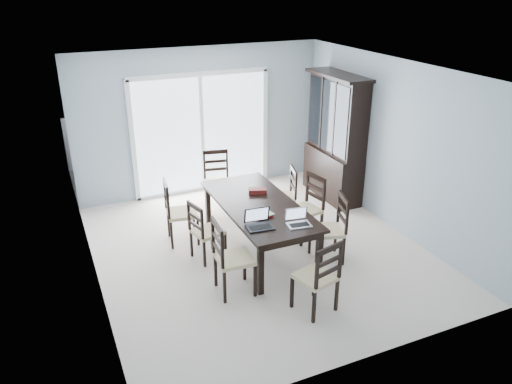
% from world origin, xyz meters
% --- Properties ---
extents(floor, '(5.00, 5.00, 0.00)m').
position_xyz_m(floor, '(0.00, 0.00, 0.00)').
color(floor, silver).
rests_on(floor, ground).
extents(ceiling, '(5.00, 5.00, 0.00)m').
position_xyz_m(ceiling, '(0.00, 0.00, 2.60)').
color(ceiling, white).
rests_on(ceiling, back_wall).
extents(back_wall, '(4.50, 0.02, 2.60)m').
position_xyz_m(back_wall, '(0.00, 2.50, 1.30)').
color(back_wall, '#94A6B1').
rests_on(back_wall, floor).
extents(wall_left, '(0.02, 5.00, 2.60)m').
position_xyz_m(wall_left, '(-2.25, 0.00, 1.30)').
color(wall_left, '#94A6B1').
rests_on(wall_left, floor).
extents(wall_right, '(0.02, 5.00, 2.60)m').
position_xyz_m(wall_right, '(2.25, 0.00, 1.30)').
color(wall_right, '#94A6B1').
rests_on(wall_right, floor).
extents(balcony, '(4.50, 2.00, 0.10)m').
position_xyz_m(balcony, '(0.00, 3.50, -0.05)').
color(balcony, gray).
rests_on(balcony, ground).
extents(railing, '(4.50, 0.06, 1.10)m').
position_xyz_m(railing, '(0.00, 4.50, 0.55)').
color(railing, '#99999E').
rests_on(railing, balcony).
extents(dining_table, '(1.00, 2.20, 0.75)m').
position_xyz_m(dining_table, '(0.00, 0.00, 0.67)').
color(dining_table, black).
rests_on(dining_table, floor).
extents(china_hutch, '(0.50, 1.38, 2.20)m').
position_xyz_m(china_hutch, '(2.02, 1.25, 1.07)').
color(china_hutch, black).
rests_on(china_hutch, floor).
extents(sliding_door, '(2.52, 0.05, 2.18)m').
position_xyz_m(sliding_door, '(0.00, 2.48, 1.09)').
color(sliding_door, silver).
rests_on(sliding_door, floor).
extents(chair_left_near, '(0.47, 0.46, 1.16)m').
position_xyz_m(chair_left_near, '(-0.79, -0.81, 0.61)').
color(chair_left_near, black).
rests_on(chair_left_near, floor).
extents(chair_left_mid, '(0.47, 0.46, 1.02)m').
position_xyz_m(chair_left_mid, '(-0.82, 0.07, 0.54)').
color(chair_left_mid, black).
rests_on(chair_left_mid, floor).
extents(chair_left_far, '(0.50, 0.48, 1.14)m').
position_xyz_m(chair_left_far, '(-1.01, 0.73, 0.60)').
color(chair_left_far, black).
rests_on(chair_left_far, floor).
extents(chair_right_near, '(0.53, 0.52, 1.12)m').
position_xyz_m(chair_right_near, '(0.86, -0.64, 0.59)').
color(chair_right_near, black).
rests_on(chair_right_near, floor).
extents(chair_right_mid, '(0.51, 0.50, 1.13)m').
position_xyz_m(chair_right_mid, '(0.88, 0.09, 0.60)').
color(chair_right_mid, black).
rests_on(chair_right_mid, floor).
extents(chair_right_far, '(0.49, 0.48, 1.04)m').
position_xyz_m(chair_right_far, '(0.81, 0.69, 0.55)').
color(chair_right_far, black).
rests_on(chair_right_far, floor).
extents(chair_end_near, '(0.51, 0.52, 1.10)m').
position_xyz_m(chair_end_near, '(0.06, -1.63, 0.58)').
color(chair_end_near, black).
rests_on(chair_end_near, floor).
extents(chair_end_far, '(0.51, 0.52, 1.14)m').
position_xyz_m(chair_end_far, '(-0.02, 1.67, 0.60)').
color(chair_end_far, black).
rests_on(chair_end_far, floor).
extents(laptop_dark, '(0.36, 0.27, 0.23)m').
position_xyz_m(laptop_dark, '(-0.28, -0.68, 0.81)').
color(laptop_dark, black).
rests_on(laptop_dark, dining_table).
extents(laptop_silver, '(0.33, 0.25, 0.21)m').
position_xyz_m(laptop_silver, '(0.20, -0.82, 0.80)').
color(laptop_silver, '#B8B8BA').
rests_on(laptop_silver, dining_table).
extents(book_stack, '(0.27, 0.23, 0.04)m').
position_xyz_m(book_stack, '(-0.11, -0.39, 0.77)').
color(book_stack, maroon).
rests_on(book_stack, dining_table).
extents(cell_phone, '(0.11, 0.06, 0.01)m').
position_xyz_m(cell_phone, '(0.15, -0.82, 0.76)').
color(cell_phone, black).
rests_on(cell_phone, dining_table).
extents(game_box, '(0.29, 0.21, 0.07)m').
position_xyz_m(game_box, '(0.14, 0.34, 0.78)').
color(game_box, '#4F130F').
rests_on(game_box, dining_table).
extents(hot_tub, '(1.97, 1.81, 0.91)m').
position_xyz_m(hot_tub, '(-0.23, 3.61, 0.46)').
color(hot_tub, brown).
rests_on(hot_tub, balcony).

